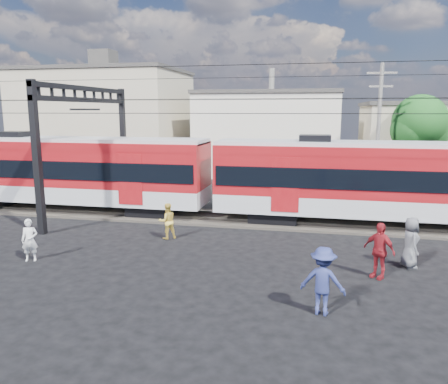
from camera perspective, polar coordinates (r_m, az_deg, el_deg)
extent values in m
plane|color=black|center=(15.17, 2.30, -11.28)|extent=(120.00, 120.00, 0.00)
cube|color=#2D2823|center=(22.70, 5.80, -3.70)|extent=(70.00, 3.40, 0.12)
cube|color=#59544C|center=(21.95, 5.58, -3.87)|extent=(70.00, 0.12, 0.12)
cube|color=#59544C|center=(23.39, 6.01, -2.97)|extent=(70.00, 0.12, 0.12)
cube|color=black|center=(24.11, -9.17, -2.22)|extent=(2.40, 2.20, 0.70)
cube|color=#A8AAB0|center=(26.23, -19.70, 0.11)|extent=(16.00, 3.00, 0.90)
cube|color=maroon|center=(26.00, -19.92, 3.69)|extent=(16.00, 3.00, 2.40)
cube|color=black|center=(26.03, -19.89, 3.14)|extent=(15.68, 3.08, 0.95)
cube|color=#A8AAB0|center=(25.89, -20.10, 6.43)|extent=(16.00, 2.60, 0.25)
cube|color=black|center=(22.60, 6.55, -3.02)|extent=(2.40, 2.20, 0.70)
cube|color=#A8AAB0|center=(22.53, 19.66, -1.54)|extent=(16.00, 3.00, 0.90)
cube|color=maroon|center=(22.26, 19.93, 2.62)|extent=(16.00, 3.00, 2.40)
cube|color=black|center=(22.29, 19.89, 1.98)|extent=(15.68, 3.08, 0.95)
cube|color=#A8AAB0|center=(22.13, 20.13, 5.82)|extent=(16.00, 2.60, 0.25)
cube|color=black|center=(21.44, -23.23, 4.00)|extent=(0.30, 0.30, 7.00)
cube|color=black|center=(29.21, -13.01, 6.13)|extent=(0.30, 0.30, 7.00)
cube|color=black|center=(25.16, -17.77, 12.74)|extent=(0.25, 9.30, 0.25)
cube|color=black|center=(25.14, -17.69, 11.38)|extent=(0.25, 9.30, 0.25)
cylinder|color=black|center=(21.30, 5.86, 10.15)|extent=(70.00, 0.03, 0.03)
cylinder|color=black|center=(22.69, 6.26, 10.17)|extent=(70.00, 0.03, 0.03)
cylinder|color=black|center=(21.31, 5.89, 12.04)|extent=(70.00, 0.03, 0.03)
cylinder|color=black|center=(22.70, 6.30, 11.94)|extent=(70.00, 0.03, 0.03)
cylinder|color=black|center=(18.61, 4.97, 16.27)|extent=(70.00, 0.03, 0.03)
cylinder|color=black|center=(25.55, 7.04, 14.69)|extent=(70.00, 0.03, 0.03)
cube|color=tan|center=(42.56, -15.09, 8.71)|extent=(14.00, 10.00, 9.00)
cube|color=#3F3D3A|center=(42.68, -15.40, 14.96)|extent=(14.28, 10.20, 0.30)
cube|color=beige|center=(41.16, 6.12, 7.57)|extent=(12.00, 12.00, 7.00)
cube|color=#3F3D3A|center=(41.13, 6.22, 12.65)|extent=(12.24, 12.24, 0.30)
cylinder|color=slate|center=(29.13, 19.47, 7.26)|extent=(0.24, 0.24, 8.50)
cube|color=slate|center=(29.18, 19.93, 14.42)|extent=(1.80, 0.12, 0.12)
cube|color=slate|center=(29.13, 19.82, 12.86)|extent=(1.40, 0.12, 0.12)
cylinder|color=#382619|center=(32.76, 23.80, 3.25)|extent=(0.36, 0.36, 3.92)
sphere|color=#164F19|center=(32.55, 24.19, 8.38)|extent=(3.64, 3.64, 3.64)
sphere|color=#164F19|center=(33.00, 25.02, 7.11)|extent=(2.80, 2.80, 2.80)
imported|color=silver|center=(18.20, -24.04, -5.75)|extent=(0.70, 0.58, 1.63)
imported|color=gold|center=(19.62, -7.42, -3.77)|extent=(0.99, 0.95, 1.61)
imported|color=navy|center=(12.70, 12.78, -11.26)|extent=(1.36, 0.92, 1.96)
imported|color=maroon|center=(15.85, 19.59, -7.19)|extent=(1.19, 1.07, 1.95)
imported|color=#535358|center=(17.30, 23.18, -6.09)|extent=(0.74, 1.00, 1.87)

